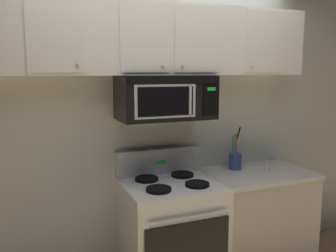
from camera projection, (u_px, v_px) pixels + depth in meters
The scene contains 7 objects.
back_wall at pixel (155, 121), 3.08m from camera, with size 5.20×0.10×2.70m, color silver.
stove_range at pixel (171, 234), 2.87m from camera, with size 0.76×0.69×1.12m.
over_range_microwave at pixel (166, 97), 2.81m from camera, with size 0.76×0.43×0.35m.
upper_cabinets at pixel (164, 40), 2.77m from camera, with size 2.50×0.36×0.55m.
counter_segment at pixel (256, 219), 3.19m from camera, with size 0.93×0.65×0.90m.
utensil_crock_blue at pixel (235, 159), 3.20m from camera, with size 0.12×0.12×0.39m.
salt_shaker at pixel (267, 166), 3.12m from camera, with size 0.04×0.04×0.10m.
Camera 1 is at (-1.04, -2.08, 1.78)m, focal length 37.63 mm.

